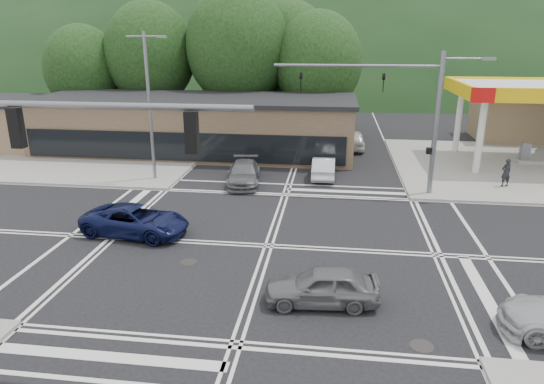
# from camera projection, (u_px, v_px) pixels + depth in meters

# --- Properties ---
(ground) EXTENTS (120.00, 120.00, 0.00)m
(ground) POSITION_uv_depth(u_px,v_px,m) (269.00, 246.00, 21.20)
(ground) COLOR black
(ground) RESTS_ON ground
(sidewalk_ne) EXTENTS (16.00, 16.00, 0.15)m
(sidewalk_ne) POSITION_uv_depth(u_px,v_px,m) (513.00, 167.00, 33.47)
(sidewalk_ne) COLOR gray
(sidewalk_ne) RESTS_ON ground
(sidewalk_nw) EXTENTS (16.00, 16.00, 0.15)m
(sidewalk_nw) POSITION_uv_depth(u_px,v_px,m) (102.00, 154.00, 37.17)
(sidewalk_nw) COLOR gray
(sidewalk_nw) RESTS_ON ground
(convenience_store) EXTENTS (10.00, 6.00, 3.80)m
(convenience_store) POSITION_uv_depth(u_px,v_px,m) (538.00, 119.00, 41.71)
(convenience_store) COLOR #846B4F
(convenience_store) RESTS_ON ground
(commercial_row) EXTENTS (24.00, 8.00, 4.00)m
(commercial_row) POSITION_uv_depth(u_px,v_px,m) (196.00, 126.00, 37.59)
(commercial_row) COLOR brown
(commercial_row) RESTS_ON ground
(commercial_nw) EXTENTS (8.00, 7.00, 3.60)m
(commercial_nw) POSITION_uv_depth(u_px,v_px,m) (7.00, 124.00, 39.62)
(commercial_nw) COLOR #846B4F
(commercial_nw) RESTS_ON ground
(hill_north) EXTENTS (252.00, 126.00, 140.00)m
(hill_north) POSITION_uv_depth(u_px,v_px,m) (325.00, 76.00, 106.03)
(hill_north) COLOR #173518
(hill_north) RESTS_ON ground
(tree_n_a) EXTENTS (8.00, 8.00, 11.75)m
(tree_n_a) POSITION_uv_depth(u_px,v_px,m) (150.00, 54.00, 43.33)
(tree_n_a) COLOR #382619
(tree_n_a) RESTS_ON ground
(tree_n_b) EXTENTS (9.00, 9.00, 12.98)m
(tree_n_b) POSITION_uv_depth(u_px,v_px,m) (238.00, 47.00, 42.14)
(tree_n_b) COLOR #382619
(tree_n_b) RESTS_ON ground
(tree_n_c) EXTENTS (7.60, 7.60, 10.87)m
(tree_n_c) POSITION_uv_depth(u_px,v_px,m) (318.00, 63.00, 41.68)
(tree_n_c) COLOR #382619
(tree_n_c) RESTS_ON ground
(tree_n_d) EXTENTS (6.80, 6.80, 9.76)m
(tree_n_d) POSITION_uv_depth(u_px,v_px,m) (83.00, 69.00, 43.53)
(tree_n_d) COLOR #382619
(tree_n_d) RESTS_ON ground
(tree_n_e) EXTENTS (8.40, 8.40, 11.98)m
(tree_n_e) POSITION_uv_depth(u_px,v_px,m) (288.00, 53.00, 45.62)
(tree_n_e) COLOR #382619
(tree_n_e) RESTS_ON ground
(streetlight_nw) EXTENTS (2.50, 0.25, 9.00)m
(streetlight_nw) POSITION_uv_depth(u_px,v_px,m) (150.00, 100.00, 29.16)
(streetlight_nw) COLOR slate
(streetlight_nw) RESTS_ON ground
(signal_mast_ne) EXTENTS (11.65, 0.30, 8.00)m
(signal_mast_ne) POSITION_uv_depth(u_px,v_px,m) (414.00, 106.00, 26.50)
(signal_mast_ne) COLOR slate
(signal_mast_ne) RESTS_ON ground
(car_blue_west) EXTENTS (5.18, 2.92, 1.37)m
(car_blue_west) POSITION_uv_depth(u_px,v_px,m) (136.00, 220.00, 22.23)
(car_blue_west) COLOR #0D133A
(car_blue_west) RESTS_ON ground
(car_grey_center) EXTENTS (4.01, 1.89, 1.33)m
(car_grey_center) POSITION_uv_depth(u_px,v_px,m) (322.00, 286.00, 16.49)
(car_grey_center) COLOR slate
(car_grey_center) RESTS_ON ground
(car_queue_a) EXTENTS (1.44, 4.09, 1.34)m
(car_queue_a) POSITION_uv_depth(u_px,v_px,m) (324.00, 167.00, 31.13)
(car_queue_a) COLOR silver
(car_queue_a) RESTS_ON ground
(car_queue_b) EXTENTS (1.82, 4.50, 1.53)m
(car_queue_b) POSITION_uv_depth(u_px,v_px,m) (353.00, 140.00, 38.89)
(car_queue_b) COLOR silver
(car_queue_b) RESTS_ON ground
(car_northbound) EXTENTS (2.44, 4.83, 1.35)m
(car_northbound) POSITION_uv_depth(u_px,v_px,m) (244.00, 173.00, 29.82)
(car_northbound) COLOR #5B5E60
(car_northbound) RESTS_ON ground
(pedestrian) EXTENTS (0.72, 0.60, 1.70)m
(pedestrian) POSITION_uv_depth(u_px,v_px,m) (506.00, 172.00, 28.78)
(pedestrian) COLOR black
(pedestrian) RESTS_ON sidewalk_ne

